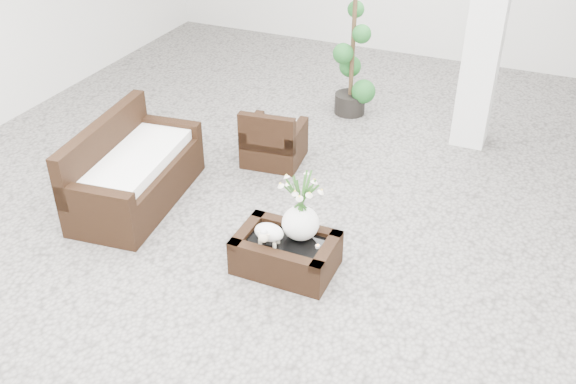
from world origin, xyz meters
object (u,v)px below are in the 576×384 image
at_px(coffee_table, 286,254).
at_px(armchair, 274,134).
at_px(topiary, 353,53).
at_px(loveseat, 135,164).

distance_m(coffee_table, armchair, 2.03).
xyz_separation_m(armchair, topiary, (0.39, 1.60, 0.50)).
height_order(coffee_table, topiary, topiary).
height_order(armchair, topiary, topiary).
distance_m(armchair, loveseat, 1.68).
bearing_deg(coffee_table, topiary, 99.23).
bearing_deg(loveseat, coffee_table, -108.93).
relative_size(coffee_table, armchair, 1.29).
height_order(loveseat, topiary, topiary).
height_order(coffee_table, loveseat, loveseat).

